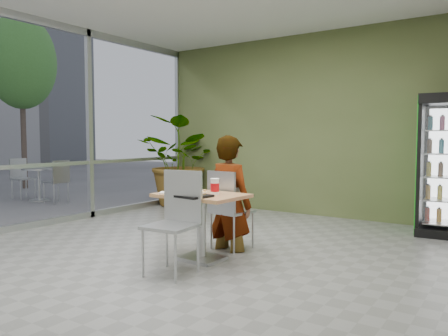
{
  "coord_description": "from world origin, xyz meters",
  "views": [
    {
      "loc": [
        3.11,
        -3.75,
        1.38
      ],
      "look_at": [
        0.09,
        0.72,
        1.0
      ],
      "focal_mm": 35.0,
      "sensor_mm": 36.0,
      "label": 1
    }
  ],
  "objects_px": {
    "seated_woman": "(230,205)",
    "cafeteria_tray": "(190,196)",
    "dining_table": "(201,213)",
    "soda_cup": "(215,187)",
    "potted_plant": "(182,161)",
    "chair_far": "(227,204)",
    "chair_near": "(177,213)"
  },
  "relations": [
    {
      "from": "seated_woman",
      "to": "potted_plant",
      "type": "xyz_separation_m",
      "value": [
        -2.7,
        2.36,
        0.35
      ]
    },
    {
      "from": "chair_far",
      "to": "potted_plant",
      "type": "height_order",
      "value": "potted_plant"
    },
    {
      "from": "chair_near",
      "to": "seated_woman",
      "type": "distance_m",
      "value": 1.07
    },
    {
      "from": "seated_woman",
      "to": "potted_plant",
      "type": "distance_m",
      "value": 3.6
    },
    {
      "from": "potted_plant",
      "to": "chair_far",
      "type": "bearing_deg",
      "value": -41.84
    },
    {
      "from": "seated_woman",
      "to": "cafeteria_tray",
      "type": "distance_m",
      "value": 0.87
    },
    {
      "from": "dining_table",
      "to": "chair_near",
      "type": "distance_m",
      "value": 0.5
    },
    {
      "from": "dining_table",
      "to": "chair_near",
      "type": "relative_size",
      "value": 0.95
    },
    {
      "from": "cafeteria_tray",
      "to": "soda_cup",
      "type": "bearing_deg",
      "value": 70.03
    },
    {
      "from": "chair_near",
      "to": "cafeteria_tray",
      "type": "distance_m",
      "value": 0.28
    },
    {
      "from": "seated_woman",
      "to": "soda_cup",
      "type": "bearing_deg",
      "value": 113.07
    },
    {
      "from": "soda_cup",
      "to": "seated_woman",
      "type": "bearing_deg",
      "value": 106.14
    },
    {
      "from": "chair_far",
      "to": "chair_near",
      "type": "xyz_separation_m",
      "value": [
        0.07,
        -1.02,
        0.04
      ]
    },
    {
      "from": "chair_far",
      "to": "cafeteria_tray",
      "type": "relative_size",
      "value": 2.28
    },
    {
      "from": "chair_near",
      "to": "soda_cup",
      "type": "height_order",
      "value": "chair_near"
    },
    {
      "from": "seated_woman",
      "to": "potted_plant",
      "type": "relative_size",
      "value": 0.94
    },
    {
      "from": "dining_table",
      "to": "soda_cup",
      "type": "height_order",
      "value": "soda_cup"
    },
    {
      "from": "chair_near",
      "to": "potted_plant",
      "type": "bearing_deg",
      "value": 123.91
    },
    {
      "from": "dining_table",
      "to": "seated_woman",
      "type": "relative_size",
      "value": 0.58
    },
    {
      "from": "dining_table",
      "to": "seated_woman",
      "type": "bearing_deg",
      "value": 89.91
    },
    {
      "from": "seated_woman",
      "to": "potted_plant",
      "type": "height_order",
      "value": "potted_plant"
    },
    {
      "from": "chair_near",
      "to": "soda_cup",
      "type": "relative_size",
      "value": 5.85
    },
    {
      "from": "dining_table",
      "to": "potted_plant",
      "type": "distance_m",
      "value": 4.01
    },
    {
      "from": "cafeteria_tray",
      "to": "potted_plant",
      "type": "distance_m",
      "value": 4.22
    },
    {
      "from": "dining_table",
      "to": "potted_plant",
      "type": "bearing_deg",
      "value": 132.61
    },
    {
      "from": "dining_table",
      "to": "chair_near",
      "type": "bearing_deg",
      "value": -83.24
    },
    {
      "from": "seated_woman",
      "to": "soda_cup",
      "type": "xyz_separation_m",
      "value": [
        0.16,
        -0.54,
        0.28
      ]
    },
    {
      "from": "potted_plant",
      "to": "chair_near",
      "type": "bearing_deg",
      "value": -51.17
    },
    {
      "from": "dining_table",
      "to": "chair_far",
      "type": "height_order",
      "value": "chair_far"
    },
    {
      "from": "cafeteria_tray",
      "to": "chair_far",
      "type": "bearing_deg",
      "value": 94.2
    },
    {
      "from": "chair_far",
      "to": "potted_plant",
      "type": "bearing_deg",
      "value": -34.92
    },
    {
      "from": "chair_far",
      "to": "seated_woman",
      "type": "distance_m",
      "value": 0.06
    }
  ]
}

